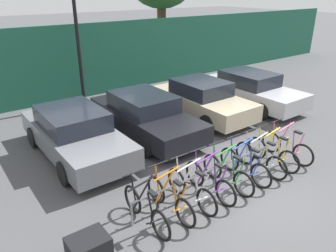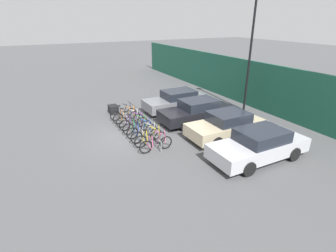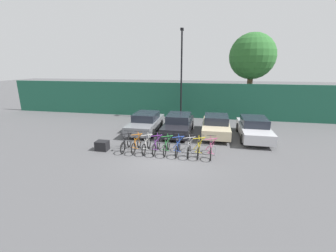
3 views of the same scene
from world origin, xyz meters
TOP-DOWN VIEW (x-y plane):
  - ground_plane at (0.00, 0.00)m, footprint 120.00×120.00m
  - hoarding_wall at (0.00, 9.50)m, footprint 36.00×0.16m
  - bike_rack at (-0.19, 0.68)m, footprint 5.35×0.04m
  - bicycle_black at (-2.59, 0.53)m, footprint 0.68×1.71m
  - bicycle_orange at (-1.97, 0.53)m, footprint 0.68×1.71m
  - bicycle_white at (-1.38, 0.53)m, footprint 0.68×1.71m
  - bicycle_purple at (-0.81, 0.53)m, footprint 0.68×1.71m
  - bicycle_green at (-0.21, 0.53)m, footprint 0.68×1.71m
  - bicycle_blue at (0.42, 0.53)m, footprint 0.68×1.71m
  - bicycle_silver at (1.04, 0.53)m, footprint 0.68×1.71m
  - bicycle_yellow at (1.56, 0.53)m, footprint 0.68×1.71m
  - bicycle_pink at (2.21, 0.53)m, footprint 0.68×1.71m
  - car_grey at (-2.52, 4.37)m, footprint 1.91×4.56m
  - car_black at (-0.10, 4.37)m, footprint 1.91×4.59m
  - car_beige at (2.51, 4.48)m, footprint 1.91×4.21m
  - car_silver at (4.99, 4.27)m, footprint 1.91×4.58m
  - cargo_crate at (-3.96, 0.28)m, footprint 0.70×0.56m

SIDE VIEW (x-z plane):
  - ground_plane at x=0.00m, z-range 0.00..0.00m
  - cargo_crate at x=-3.96m, z-range 0.00..0.55m
  - bicycle_black at x=-2.59m, z-range -0.15..0.90m
  - bicycle_orange at x=-1.97m, z-range -0.15..0.90m
  - bicycle_white at x=-1.38m, z-range -0.15..0.90m
  - bicycle_purple at x=-0.81m, z-range -0.15..0.90m
  - bicycle_green at x=-0.21m, z-range -0.15..0.90m
  - bicycle_blue at x=0.42m, z-range -0.15..0.90m
  - bicycle_silver at x=1.04m, z-range -0.15..0.90m
  - bicycle_yellow at x=1.56m, z-range -0.15..0.90m
  - bicycle_pink at x=2.21m, z-range -0.15..0.90m
  - bike_rack at x=-0.19m, z-range 0.22..0.79m
  - car_beige at x=2.51m, z-range -0.01..1.39m
  - car_grey at x=-2.52m, z-range -0.01..1.39m
  - car_silver at x=4.99m, z-range -0.01..1.39m
  - car_black at x=-0.10m, z-range -0.01..1.39m
  - hoarding_wall at x=0.00m, z-range 0.00..3.18m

